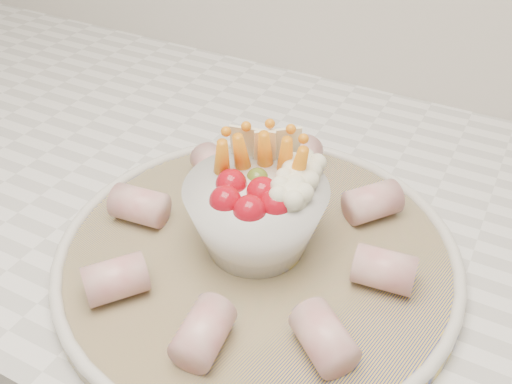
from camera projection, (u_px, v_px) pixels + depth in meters
The scene contains 3 objects.
serving_platter at pixel (258, 253), 0.56m from camera, with size 0.46×0.46×0.02m.
veggie_bowl at pixel (259, 209), 0.53m from camera, with size 0.14×0.14×0.11m.
cured_meat_rolls at pixel (257, 236), 0.54m from camera, with size 0.31×0.31×0.04m.
Camera 1 is at (0.23, 0.99, 1.32)m, focal length 40.00 mm.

